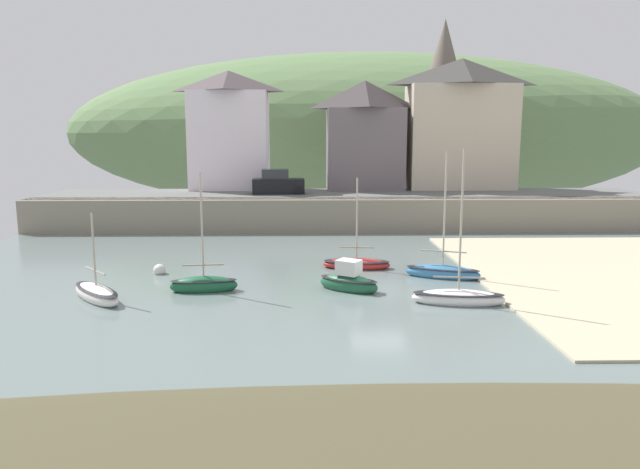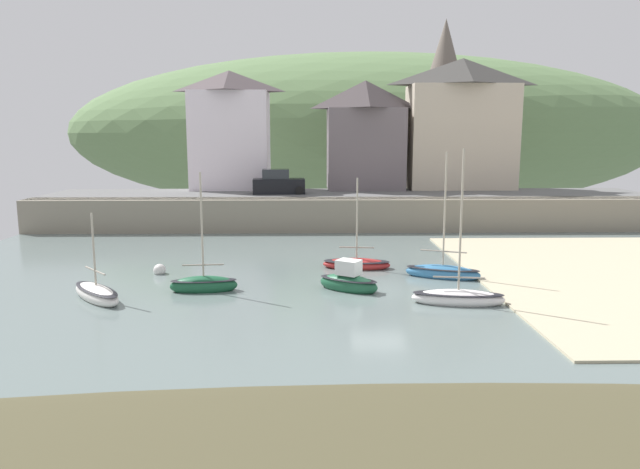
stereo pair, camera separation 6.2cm
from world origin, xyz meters
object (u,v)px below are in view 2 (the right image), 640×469
at_px(waterfront_building_left, 230,130).
at_px(sailboat_tall_mast, 348,282).
at_px(sailboat_white_hull, 357,264).
at_px(mooring_buoy, 160,270).
at_px(sailboat_nearest_shore, 204,284).
at_px(waterfront_building_centre, 365,134).
at_px(waterfront_building_right, 461,123).
at_px(dinghy_open_wooden, 97,293).
at_px(church_with_spire, 444,101).
at_px(rowboat_small_beached, 443,272).
at_px(fishing_boat_green, 458,297).
at_px(parked_car_near_slipway, 278,184).

relative_size(waterfront_building_left, sailboat_tall_mast, 3.26).
relative_size(sailboat_white_hull, mooring_buoy, 7.82).
relative_size(waterfront_building_left, sailboat_white_hull, 2.02).
bearing_deg(sailboat_nearest_shore, waterfront_building_centre, 63.87).
bearing_deg(sailboat_tall_mast, mooring_buoy, -167.58).
height_order(waterfront_building_right, dinghy_open_wooden, waterfront_building_right).
relative_size(church_with_spire, sailboat_nearest_shore, 2.68).
bearing_deg(rowboat_small_beached, sailboat_nearest_shore, -148.08).
bearing_deg(mooring_buoy, waterfront_building_centre, 60.14).
xyz_separation_m(fishing_boat_green, dinghy_open_wooden, (-15.44, 0.95, -0.01)).
bearing_deg(waterfront_building_right, sailboat_tall_mast, -114.24).
bearing_deg(sailboat_tall_mast, parked_car_near_slipway, 133.71).
xyz_separation_m(sailboat_tall_mast, sailboat_white_hull, (0.74, 4.54, -0.16)).
bearing_deg(sailboat_white_hull, sailboat_nearest_shore, -140.73).
distance_m(sailboat_nearest_shore, dinghy_open_wooden, 4.58).
bearing_deg(sailboat_white_hull, mooring_buoy, -166.31).
xyz_separation_m(waterfront_building_right, mooring_buoy, (-20.82, -21.86, -7.82)).
distance_m(church_with_spire, fishing_boat_green, 33.65).
bearing_deg(church_with_spire, rowboat_small_beached, -102.25).
relative_size(waterfront_building_right, fishing_boat_green, 1.66).
bearing_deg(mooring_buoy, waterfront_building_left, 87.56).
xyz_separation_m(fishing_boat_green, parked_car_near_slipway, (-8.69, 23.06, 2.92)).
height_order(waterfront_building_centre, sailboat_white_hull, waterfront_building_centre).
distance_m(sailboat_nearest_shore, sailboat_white_hull, 8.64).
height_order(waterfront_building_left, parked_car_near_slipway, waterfront_building_left).
bearing_deg(sailboat_nearest_shore, rowboat_small_beached, 6.41).
xyz_separation_m(waterfront_building_left, mooring_buoy, (-0.93, -21.86, -7.29)).
height_order(sailboat_tall_mast, sailboat_nearest_shore, sailboat_nearest_shore).
xyz_separation_m(waterfront_building_right, fishing_boat_green, (-6.91, -27.56, -7.73)).
bearing_deg(waterfront_building_centre, fishing_boat_green, -87.17).
distance_m(waterfront_building_left, sailboat_nearest_shore, 26.36).
distance_m(waterfront_building_centre, waterfront_building_right, 8.32).
height_order(sailboat_tall_mast, fishing_boat_green, fishing_boat_green).
xyz_separation_m(church_with_spire, sailboat_white_hull, (-9.97, -24.72, -9.91)).
bearing_deg(sailboat_nearest_shore, church_with_spire, 54.28).
xyz_separation_m(sailboat_white_hull, rowboat_small_beached, (4.11, -2.23, 0.06)).
relative_size(sailboat_white_hull, rowboat_small_beached, 0.78).
relative_size(sailboat_tall_mast, sailboat_white_hull, 0.62).
bearing_deg(sailboat_nearest_shore, waterfront_building_left, 89.19).
bearing_deg(sailboat_tall_mast, rowboat_small_beached, 57.60).
distance_m(waterfront_building_centre, sailboat_tall_mast, 26.31).
relative_size(sailboat_nearest_shore, parked_car_near_slipway, 1.34).
distance_m(sailboat_tall_mast, parked_car_near_slipway, 21.37).
distance_m(rowboat_small_beached, parked_car_near_slipway, 20.77).
xyz_separation_m(waterfront_building_left, church_with_spire, (19.22, 4.00, 2.67)).
relative_size(rowboat_small_beached, parked_car_near_slipway, 1.52).
bearing_deg(sailboat_white_hull, sailboat_tall_mast, -91.93).
xyz_separation_m(sailboat_tall_mast, mooring_buoy, (-9.45, 3.40, -0.20)).
bearing_deg(waterfront_building_left, parked_car_near_slipway, -46.39).
xyz_separation_m(waterfront_building_left, sailboat_tall_mast, (8.52, -25.25, -7.09)).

